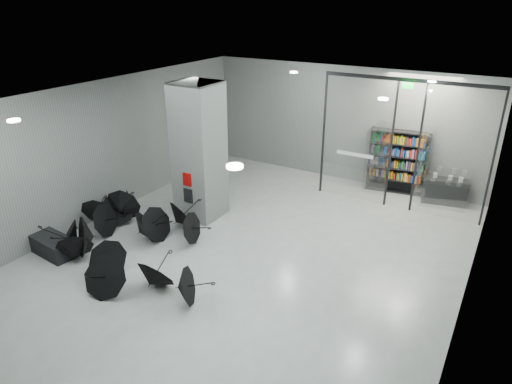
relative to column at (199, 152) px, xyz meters
The scene contains 10 objects.
room 3.31m from the column, 38.66° to the right, with size 14.00×14.02×4.01m.
column is the anchor object (origin of this frame).
fire_cabinet 0.90m from the column, 90.00° to the right, with size 0.28×0.04×0.38m, color #A50A07.
info_panel 1.31m from the column, 90.00° to the right, with size 0.30×0.03×0.42m, color black.
exit_sign 6.18m from the column, 33.96° to the left, with size 0.30×0.06×0.15m, color #0CE533.
glass_partition 6.02m from the column, 35.58° to the left, with size 5.06×0.08×4.00m.
bench 4.65m from the column, 117.68° to the right, with size 1.47×0.63×0.47m, color black.
bookshelf 6.66m from the column, 46.08° to the left, with size 1.92×0.38×2.12m, color black, non-canonical shape.
shop_counter 7.89m from the column, 36.61° to the left, with size 1.34×0.54×0.80m, color black.
umbrella_cluster 3.20m from the column, 101.74° to the right, with size 5.48×4.43×1.29m.
Camera 1 is at (5.27, -7.99, 6.16)m, focal length 32.04 mm.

